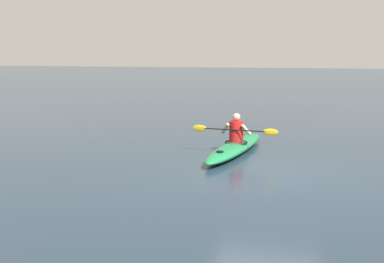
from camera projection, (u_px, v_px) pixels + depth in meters
name	position (u px, v px, depth m)	size (l,w,h in m)	color
ground_plane	(267.00, 173.00, 11.28)	(160.00, 160.00, 0.00)	#1E2D3D
kayak	(236.00, 147.00, 13.59)	(1.12, 4.60, 0.29)	#19723F
kayaker	(236.00, 130.00, 13.55)	(2.35, 0.52, 0.77)	red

